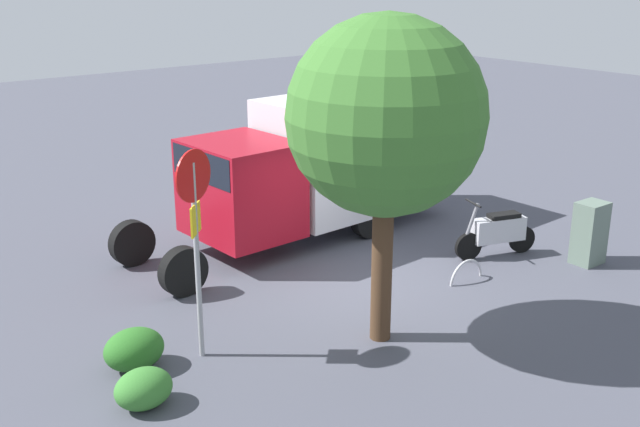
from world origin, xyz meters
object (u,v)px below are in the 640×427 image
street_tree (386,118)px  utility_cabinet (590,233)px  box_truck_near (321,161)px  stop_sign (195,222)px  motorcycle (498,231)px  bike_rack_hoop (466,281)px

street_tree → utility_cabinet: bearing=177.6°
box_truck_near → utility_cabinet: 5.66m
stop_sign → street_tree: bearing=153.6°
box_truck_near → motorcycle: size_ratio=4.35×
motorcycle → bike_rack_hoop: motorcycle is taller
box_truck_near → utility_cabinet: size_ratio=6.08×
utility_cabinet → bike_rack_hoop: utility_cabinet is taller
box_truck_near → utility_cabinet: bearing=119.6°
motorcycle → bike_rack_hoop: 1.63m
motorcycle → bike_rack_hoop: (1.47, 0.49, -0.52)m
stop_sign → utility_cabinet: 8.13m
utility_cabinet → box_truck_near: bearing=-57.9°
box_truck_near → bike_rack_hoop: size_ratio=8.94×
box_truck_near → street_tree: street_tree is taller
motorcycle → utility_cabinet: (-1.09, 1.37, 0.11)m
stop_sign → bike_rack_hoop: (-5.29, 0.59, -2.13)m
box_truck_near → stop_sign: stop_sign is taller
street_tree → box_truck_near: bearing=-118.0°
motorcycle → box_truck_near: bearing=-42.3°
bike_rack_hoop → box_truck_near: bearing=-84.1°
stop_sign → street_tree: size_ratio=0.64×
stop_sign → box_truck_near: bearing=-146.3°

